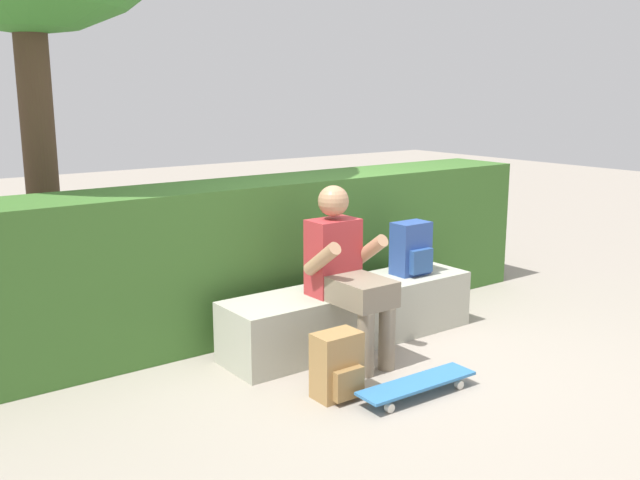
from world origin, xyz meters
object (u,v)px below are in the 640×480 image
person_skater (346,269)px  backpack_on_ground (338,366)px  bench_main (351,314)px  skateboard_near_person (417,384)px  backpack_on_bench (412,249)px

person_skater → backpack_on_ground: person_skater is taller
bench_main → skateboard_near_person: size_ratio=2.45×
person_skater → backpack_on_bench: bearing=14.5°
bench_main → backpack_on_ground: size_ratio=4.94×
skateboard_near_person → backpack_on_bench: 1.38m
backpack_on_bench → skateboard_near_person: bearing=-131.7°
backpack_on_bench → bench_main: bearing=179.1°
skateboard_near_person → backpack_on_ground: bearing=145.3°
skateboard_near_person → backpack_on_ground: backpack_on_ground is taller
person_skater → backpack_on_ground: 0.77m
skateboard_near_person → backpack_on_bench: bearing=48.3°
skateboard_near_person → backpack_on_ground: (-0.39, 0.27, 0.12)m
backpack_on_bench → backpack_on_ground: (-1.23, -0.67, -0.42)m
bench_main → backpack_on_bench: 0.70m
skateboard_near_person → backpack_on_ground: size_ratio=2.01×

